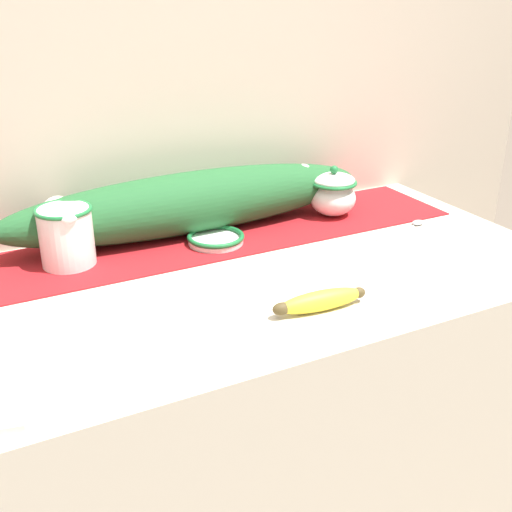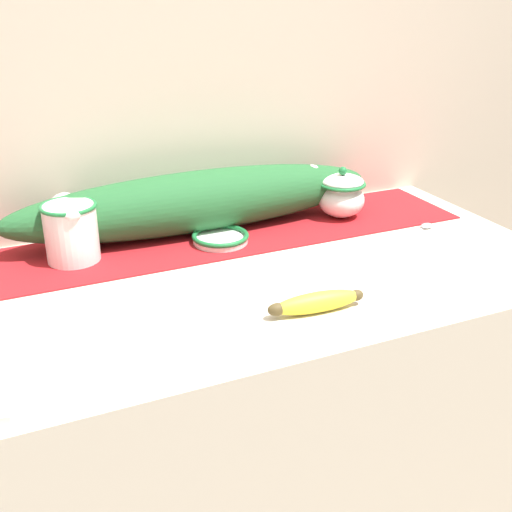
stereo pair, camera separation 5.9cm
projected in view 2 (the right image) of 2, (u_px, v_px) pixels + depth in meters
countertop at (243, 455)px, 1.42m from camera, size 1.29×0.65×0.89m
back_wall at (179, 86)px, 1.41m from camera, size 2.09×0.04×2.40m
table_runner at (207, 238)px, 1.40m from camera, size 1.19×0.25×0.00m
cream_pitcher at (71, 230)px, 1.27m from camera, size 0.11×0.13×0.12m
sugar_bowl at (342, 195)px, 1.51m from camera, size 0.11×0.11×0.12m
small_dish at (220, 238)px, 1.37m from camera, size 0.12×0.12×0.02m
banana at (317, 302)px, 1.09m from camera, size 0.18×0.05×0.04m
spoon at (422, 228)px, 1.45m from camera, size 0.17×0.05×0.01m
poinsettia_garland at (197, 201)px, 1.42m from camera, size 0.85×0.15×0.13m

